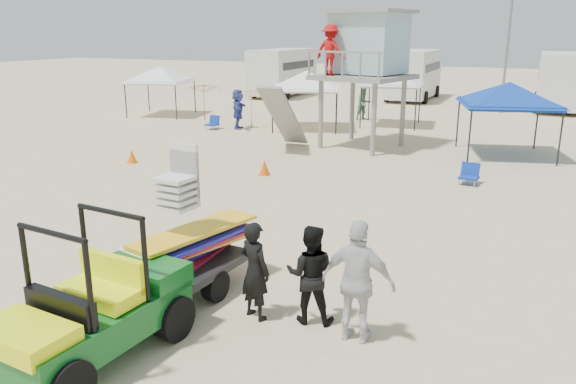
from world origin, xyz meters
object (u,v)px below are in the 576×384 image
at_px(canopy_blue, 510,86).
at_px(surf_trailer, 185,242).
at_px(man_left, 255,271).
at_px(lifeguard_tower, 363,49).
at_px(utility_cart, 87,298).

bearing_deg(canopy_blue, surf_trailer, -106.51).
distance_m(man_left, lifeguard_tower, 14.82).
distance_m(utility_cart, surf_trailer, 2.34).
bearing_deg(canopy_blue, lifeguard_tower, -175.24).
xyz_separation_m(utility_cart, canopy_blue, (4.28, 16.75, 1.62)).
height_order(lifeguard_tower, canopy_blue, lifeguard_tower).
bearing_deg(surf_trailer, man_left, -11.18).
distance_m(surf_trailer, lifeguard_tower, 14.30).
bearing_deg(utility_cart, surf_trailer, 89.87).
xyz_separation_m(utility_cart, surf_trailer, (0.01, 2.34, 0.00)).
height_order(surf_trailer, lifeguard_tower, lifeguard_tower).
xyz_separation_m(man_left, lifeguard_tower, (-2.65, 14.26, 3.01)).
distance_m(utility_cart, lifeguard_tower, 16.59).
relative_size(lifeguard_tower, canopy_blue, 1.33).
bearing_deg(lifeguard_tower, surf_trailer, -85.38).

